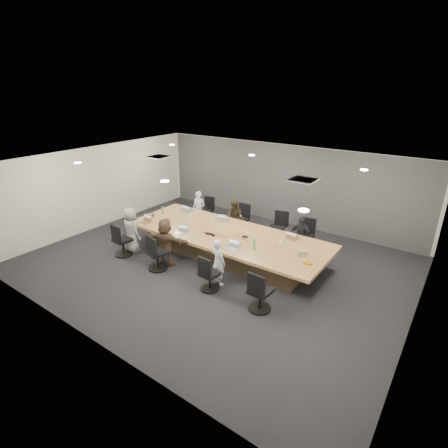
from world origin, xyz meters
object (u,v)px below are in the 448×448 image
Objects in this scene: person_0 at (199,209)px; person_5 at (166,242)px; chair_4 at (123,242)px; chair_0 at (205,214)px; chair_7 at (260,294)px; laptop_1 at (225,220)px; laptop_3 at (293,238)px; chair_3 at (305,239)px; laptop_6 at (231,249)px; chair_1 at (241,222)px; person_4 at (131,230)px; chair_2 at (276,231)px; chair_5 at (157,255)px; laptop_5 at (179,233)px; snack_packet at (308,263)px; bottle_green_right at (255,244)px; person_6 at (218,262)px; conference_table at (226,244)px; laptop_4 at (145,222)px; bottle_green_left at (163,210)px; laptop_0 at (188,210)px; canvas_bag at (303,253)px; chair_6 at (210,277)px; stapler at (213,235)px; bottle_clear at (191,216)px; person_3 at (301,236)px.

person_5 is (1.04, -2.70, 0.04)m from person_0.
person_5 is (1.43, 0.35, 0.27)m from chair_4.
chair_7 reaches higher than chair_0.
laptop_3 is at bearing 166.73° from laptop_1.
chair_3 is 2.71m from laptop_6.
chair_3 is at bearing 100.12° from chair_7.
person_4 is (-1.91, -3.05, 0.30)m from chair_1.
chair_4 is at bearing -108.74° from person_0.
chair_5 is at bearing 47.97° from chair_2.
snack_packet reaches higher than laptop_5.
bottle_green_right is at bearing 140.19° from chair_0.
chair_4 is 3.24m from person_6.
chair_7 is at bearing -38.61° from conference_table.
laptop_6 is at bearing -76.23° from person_6.
chair_3 reaches higher than laptop_6.
laptop_4 is (-4.63, 0.90, 0.35)m from chair_7.
bottle_green_left is 0.83× the size of bottle_green_right.
laptop_0 is 2.19m from person_4.
canvas_bag is at bearing -28.54° from person_0.
chair_6 is 2.38m from snack_packet.
chair_2 is at bearing -158.10° from laptop_0.
chair_1 reaches higher than laptop_1.
chair_1 is 2.50m from laptop_3.
canvas_bag is (4.48, -0.82, 0.05)m from laptop_0.
stapler is at bearing 37.16° from chair_4.
conference_table is at bearing 43.36° from chair_3.
chair_7 is 1.47m from person_6.
person_0 reaches higher than conference_table.
bottle_clear reaches higher than chair_5.
person_6 is 1.08m from bottle_green_right.
chair_4 is 3.44× the size of canvas_bag.
bottle_clear is at bearing -73.53° from person_0.
chair_6 is at bearing 158.32° from person_5.
laptop_0 is (-1.04, 2.50, 0.33)m from chair_5.
chair_7 reaches higher than laptop_6.
chair_2 reaches higher than laptop_3.
laptop_1 is 2.20m from person_5.
bottle_green_right reaches higher than laptop_3.
chair_5 is 2.37× the size of laptop_0.
chair_4 reaches higher than snack_packet.
bottle_clear is at bearing 166.83° from bottle_green_right.
canvas_bag is (1.65, 1.33, 0.19)m from person_6.
person_3 reaches higher than chair_7.
stapler is at bearing 68.90° from chair_5.
laptop_6 is at bearing -167.65° from snack_packet.
chair_1 is 2.63m from bottle_green_left.
laptop_3 is 1.77× the size of snack_packet.
conference_table is 4.36× the size of person_4.
laptop_0 is at bearing -23.42° from person_6.
stapler is at bearing 129.95° from chair_6.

